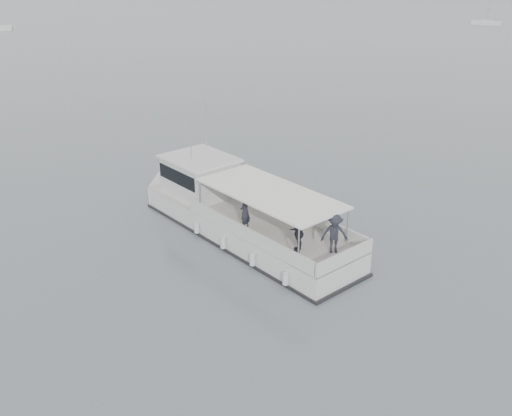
% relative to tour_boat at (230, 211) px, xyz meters
% --- Properties ---
extents(ground, '(1400.00, 1400.00, 0.00)m').
position_rel_tour_boat_xyz_m(ground, '(1.20, 0.47, -0.94)').
color(ground, '#566166').
rests_on(ground, ground).
extents(tour_boat, '(13.38, 7.50, 5.74)m').
position_rel_tour_boat_xyz_m(tour_boat, '(0.00, 0.00, 0.00)').
color(tour_boat, silver).
rests_on(tour_boat, ground).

